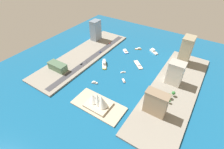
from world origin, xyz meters
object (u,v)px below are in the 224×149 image
object	(u,v)px
yacht_sleek_gray	(95,83)
traffic_light_waterfront	(87,63)
apartment_midrise_tan	(156,103)
terminal_long_green	(58,67)
tower_tall_glass	(96,30)
patrol_launch_navy	(124,81)
pickup_red	(110,43)
ferry_yellow_fast	(104,64)
suv_black	(81,64)
office_block_beige	(186,51)
opera_landmark	(99,101)
hatchback_blue	(100,52)
hotel_broad_white	(175,73)
catamaran_blue	(125,51)
water_taxi_orange	(138,49)
sailboat_small_white	(123,72)
barge_flat_brown	(138,64)
ferry_white_commuter	(154,51)

from	to	relation	value
yacht_sleek_gray	traffic_light_waterfront	bearing A→B (deg)	-36.62
apartment_midrise_tan	terminal_long_green	xyz separation A→B (m)	(186.54, 4.12, -11.58)
tower_tall_glass	traffic_light_waterfront	xyz separation A→B (m)	(-49.67, 94.20, -18.84)
patrol_launch_navy	pickup_red	distance (m)	132.36
ferry_yellow_fast	suv_black	distance (m)	44.15
tower_tall_glass	office_block_beige	bearing A→B (deg)	-176.23
patrol_launch_navy	suv_black	world-z (taller)	suv_black
opera_landmark	patrol_launch_navy	bearing A→B (deg)	-91.71
hatchback_blue	opera_landmark	size ratio (longest dim) A/B	0.14
hotel_broad_white	office_block_beige	world-z (taller)	office_block_beige
traffic_light_waterfront	opera_landmark	xyz separation A→B (m)	(-80.27, 69.29, 3.46)
hotel_broad_white	hatchback_blue	bearing A→B (deg)	-4.26
catamaran_blue	terminal_long_green	size ratio (longest dim) A/B	0.49
water_taxi_orange	hotel_broad_white	bearing A→B (deg)	143.86
tower_tall_glass	hatchback_blue	size ratio (longest dim) A/B	8.95
apartment_midrise_tan	sailboat_small_white	bearing A→B (deg)	-34.33
ferry_yellow_fast	yacht_sleek_gray	distance (m)	55.72
hatchback_blue	suv_black	bearing A→B (deg)	85.83
ferry_yellow_fast	office_block_beige	world-z (taller)	office_block_beige
hotel_broad_white	tower_tall_glass	bearing A→B (deg)	-15.14
yacht_sleek_gray	office_block_beige	xyz separation A→B (m)	(-108.52, -140.10, 28.49)
ferry_yellow_fast	suv_black	size ratio (longest dim) A/B	5.04
terminal_long_green	suv_black	bearing A→B (deg)	-124.88
apartment_midrise_tan	traffic_light_waterfront	size ratio (longest dim) A/B	5.61
opera_landmark	tower_tall_glass	bearing A→B (deg)	-51.52
ferry_yellow_fast	yacht_sleek_gray	world-z (taller)	ferry_yellow_fast
apartment_midrise_tan	opera_landmark	bearing A→B (deg)	24.00
opera_landmark	hatchback_blue	bearing A→B (deg)	-54.54
tower_tall_glass	pickup_red	xyz separation A→B (m)	(-39.98, -0.36, -22.31)
patrol_launch_navy	opera_landmark	size ratio (longest dim) A/B	0.30
water_taxi_orange	traffic_light_waterfront	bearing A→B (deg)	63.47
terminal_long_green	pickup_red	bearing A→B (deg)	-100.31
terminal_long_green	pickup_red	distance (m)	138.33
barge_flat_brown	hotel_broad_white	bearing A→B (deg)	165.97
hatchback_blue	ferry_white_commuter	bearing A→B (deg)	-144.51
terminal_long_green	pickup_red	size ratio (longest dim) A/B	8.25
hotel_broad_white	patrol_launch_navy	bearing A→B (deg)	28.53
barge_flat_brown	office_block_beige	xyz separation A→B (m)	(-70.93, -50.30, 28.84)
terminal_long_green	office_block_beige	distance (m)	239.76
ferry_yellow_fast	pickup_red	world-z (taller)	ferry_yellow_fast
office_block_beige	ferry_white_commuter	bearing A→B (deg)	-9.16
yacht_sleek_gray	opera_landmark	world-z (taller)	opera_landmark
hotel_broad_white	opera_landmark	world-z (taller)	hotel_broad_white
water_taxi_orange	barge_flat_brown	size ratio (longest dim) A/B	0.50
yacht_sleek_gray	pickup_red	distance (m)	137.97
water_taxi_orange	barge_flat_brown	world-z (taller)	water_taxi_orange
hatchback_blue	pickup_red	world-z (taller)	hatchback_blue
terminal_long_green	hatchback_blue	distance (m)	96.87
tower_tall_glass	traffic_light_waterfront	world-z (taller)	tower_tall_glass
sailboat_small_white	patrol_launch_navy	distance (m)	23.72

